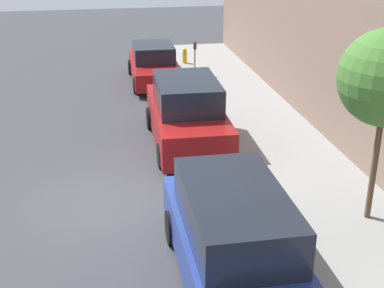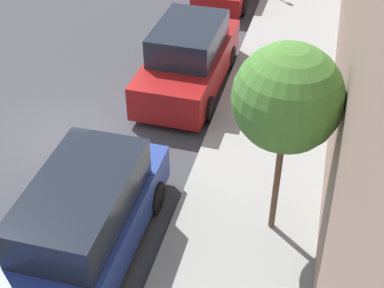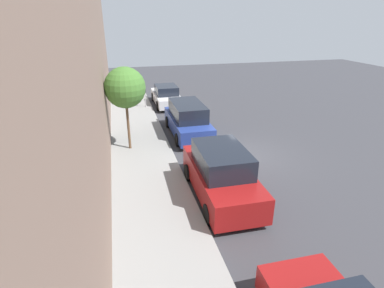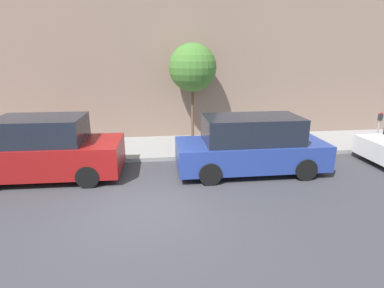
# 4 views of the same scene
# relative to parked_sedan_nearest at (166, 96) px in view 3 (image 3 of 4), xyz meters

# --- Properties ---
(ground_plane) EXTENTS (60.00, 60.00, 0.00)m
(ground_plane) POSITION_rel_parked_sedan_nearest_xyz_m (-2.27, 10.09, -0.72)
(ground_plane) COLOR #38383D
(sidewalk) EXTENTS (3.03, 32.00, 0.15)m
(sidewalk) POSITION_rel_parked_sedan_nearest_xyz_m (2.75, 10.09, -0.65)
(sidewalk) COLOR gray
(sidewalk) RESTS_ON ground_plane
(building_facade) EXTENTS (2.00, 32.00, 10.45)m
(building_facade) POSITION_rel_parked_sedan_nearest_xyz_m (5.26, 10.09, 4.50)
(building_facade) COLOR #846B5B
(building_facade) RESTS_ON ground_plane
(parked_sedan_nearest) EXTENTS (1.92, 4.51, 1.54)m
(parked_sedan_nearest) POSITION_rel_parked_sedan_nearest_xyz_m (0.00, 0.00, 0.00)
(parked_sedan_nearest) COLOR silver
(parked_sedan_nearest) RESTS_ON ground_plane
(parked_minivan_second) EXTENTS (2.02, 4.90, 1.90)m
(parked_minivan_second) POSITION_rel_parked_sedan_nearest_xyz_m (-0.13, 6.61, 0.20)
(parked_minivan_second) COLOR navy
(parked_minivan_second) RESTS_ON ground_plane
(parked_suv_third) EXTENTS (2.08, 4.84, 1.98)m
(parked_suv_third) POSITION_rel_parked_sedan_nearest_xyz_m (0.15, 13.26, 0.21)
(parked_suv_third) COLOR maroon
(parked_suv_third) RESTS_ON ground_plane
(parking_meter_near) EXTENTS (0.11, 0.15, 1.40)m
(parking_meter_near) POSITION_rel_parked_sedan_nearest_xyz_m (1.68, 0.61, 0.29)
(parking_meter_near) COLOR #ADADB2
(parking_meter_near) RESTS_ON sidewalk
(street_tree) EXTENTS (1.97, 1.97, 4.13)m
(street_tree) POSITION_rel_parked_sedan_nearest_xyz_m (3.29, 8.14, 2.57)
(street_tree) COLOR brown
(street_tree) RESTS_ON sidewalk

